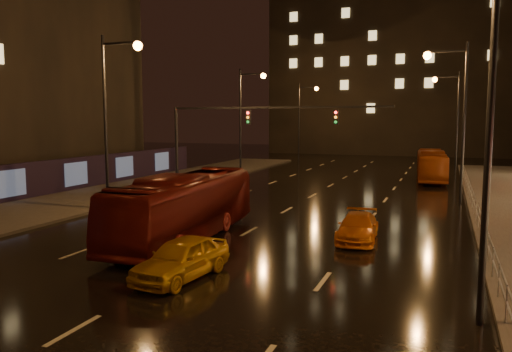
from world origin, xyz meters
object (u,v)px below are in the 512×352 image
Objects in this scene: taxi_near at (181,258)px; taxi_far at (358,227)px; bus_red at (185,207)px; bus_curb at (431,165)px.

taxi_near is 8.76m from taxi_far.
bus_red reaches higher than taxi_near.
bus_red is 7.70m from taxi_far.
bus_curb is at bearing 80.45° from taxi_far.
bus_red is 5.67m from taxi_near.
bus_red is 28.35m from bus_curb.
taxi_far is (-2.37, -24.20, -0.75)m from bus_curb.
bus_red reaches higher than bus_curb.
taxi_near is at bearing -64.28° from bus_red.
bus_red is 2.59× the size of taxi_near.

